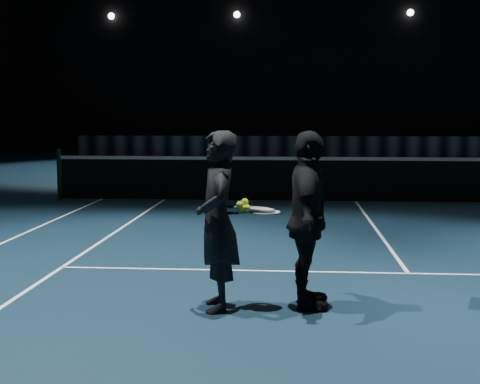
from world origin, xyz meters
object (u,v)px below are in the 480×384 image
object	(u,v)px
player_b	(308,220)
tennis_balls	(245,206)
player_a	(217,221)
racket_lower	(265,213)
racket_upper	(260,209)

from	to	relation	value
player_b	tennis_balls	xyz separation A→B (m)	(-0.59, -0.08, 0.14)
player_a	racket_lower	size ratio (longest dim) A/B	2.48
player_a	racket_lower	world-z (taller)	player_a
racket_lower	racket_upper	world-z (taller)	racket_upper
player_b	racket_lower	distance (m)	0.41
player_b	racket_upper	bearing A→B (deg)	93.51
player_a	racket_upper	bearing A→B (deg)	92.94
player_a	racket_lower	distance (m)	0.46
player_a	tennis_balls	xyz separation A→B (m)	(0.25, 0.04, 0.14)
player_b	player_a	bearing A→B (deg)	98.59
tennis_balls	player_a	bearing A→B (deg)	-170.64
player_a	tennis_balls	distance (m)	0.29
racket_upper	player_b	bearing A→B (deg)	-9.08
racket_lower	tennis_balls	world-z (taller)	tennis_balls
player_b	tennis_balls	distance (m)	0.61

